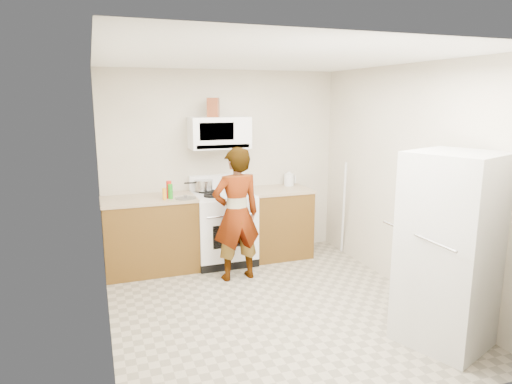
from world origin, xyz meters
name	(u,v)px	position (x,y,z in m)	size (l,w,h in m)	color
floor	(272,307)	(0.00, 0.00, 0.00)	(3.60, 3.60, 0.00)	gray
back_wall	(223,165)	(0.00, 1.79, 1.25)	(3.20, 0.02, 2.50)	beige
right_wall	(407,180)	(1.59, 0.00, 1.25)	(0.02, 3.60, 2.50)	beige
cabinet_left	(150,236)	(-1.04, 1.49, 0.45)	(1.12, 0.62, 0.90)	brown
counter_left	(149,199)	(-1.04, 1.49, 0.92)	(1.14, 0.64, 0.04)	tan
cabinet_right	(278,223)	(0.68, 1.49, 0.45)	(0.80, 0.62, 0.90)	brown
counter_right	(278,190)	(0.68, 1.49, 0.92)	(0.82, 0.64, 0.04)	tan
gas_range	(223,226)	(-0.10, 1.48, 0.49)	(0.76, 0.65, 1.13)	white
microwave	(219,133)	(-0.10, 1.61, 1.70)	(0.76, 0.38, 0.40)	white
person	(236,214)	(-0.10, 0.88, 0.80)	(0.58, 0.38, 1.59)	tan
fridge	(450,250)	(1.21, -1.12, 0.85)	(0.70, 0.70, 1.70)	beige
kettle	(289,180)	(0.91, 1.66, 1.02)	(0.14, 0.14, 0.16)	silver
jug	(213,107)	(-0.19, 1.56, 2.02)	(0.14, 0.14, 0.24)	brown
saucepan	(204,185)	(-0.31, 1.65, 1.02)	(0.24, 0.24, 0.13)	#A9A9AD
tray	(238,193)	(0.06, 1.33, 0.96)	(0.25, 0.16, 0.05)	silver
bottle_spray	(169,190)	(-0.80, 1.39, 1.04)	(0.06, 0.06, 0.22)	red
bottle_hot_sauce	(164,194)	(-0.87, 1.33, 1.01)	(0.05, 0.05, 0.14)	orange
bottle_green_cap	(170,191)	(-0.79, 1.36, 1.03)	(0.06, 0.06, 0.18)	#198217
pot_lid	(185,198)	(-0.62, 1.32, 0.94)	(0.26, 0.26, 0.01)	silver
broom	(344,209)	(1.51, 1.17, 0.66)	(0.03, 0.03, 1.32)	silver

